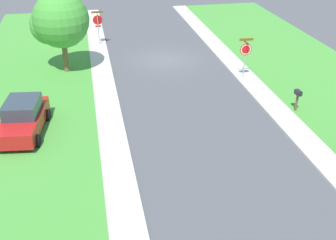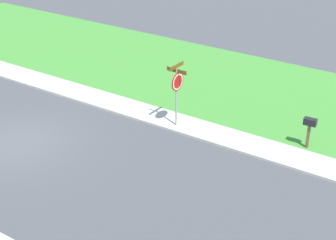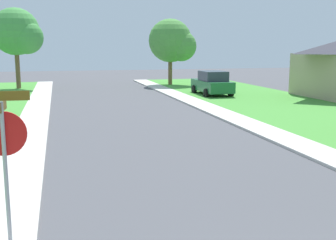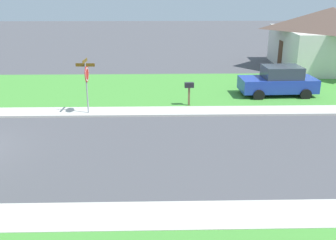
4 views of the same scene
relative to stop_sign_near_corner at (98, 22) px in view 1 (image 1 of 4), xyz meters
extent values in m
plane|color=#4C4C51|center=(-4.52, 4.48, -1.88)|extent=(120.00, 120.00, 0.00)
cube|color=beige|center=(0.18, 16.48, -1.83)|extent=(1.40, 56.00, 0.10)
cube|color=#479338|center=(4.88, 16.48, -1.84)|extent=(8.00, 56.00, 0.08)
cube|color=beige|center=(-9.22, 16.48, -1.83)|extent=(1.40, 56.00, 0.10)
cylinder|color=#9E9EA3|center=(0.00, 0.03, -0.58)|extent=(0.07, 0.07, 2.60)
cylinder|color=red|center=(0.00, -0.02, 0.17)|extent=(0.76, 0.03, 0.76)
cylinder|color=white|center=(0.00, -0.04, 0.17)|extent=(0.67, 0.01, 0.67)
cylinder|color=red|center=(0.00, -0.04, 0.17)|extent=(0.55, 0.01, 0.55)
cube|color=brown|center=(0.00, 0.03, 0.81)|extent=(0.92, 0.02, 0.16)
cube|color=brown|center=(0.00, 0.03, 0.62)|extent=(0.02, 0.92, 0.16)
cube|color=red|center=(0.00, -0.02, -0.33)|extent=(0.44, 0.02, 0.14)
cylinder|color=#9E9EA3|center=(-8.95, 8.97, -0.58)|extent=(0.07, 0.07, 2.60)
cylinder|color=red|center=(-8.95, 9.02, 0.17)|extent=(0.76, 0.07, 0.76)
cylinder|color=white|center=(-8.95, 9.04, 0.17)|extent=(0.67, 0.04, 0.67)
cylinder|color=red|center=(-8.95, 9.04, 0.17)|extent=(0.55, 0.03, 0.55)
cube|color=brown|center=(-8.95, 8.97, 0.81)|extent=(0.92, 0.07, 0.16)
cube|color=brown|center=(-8.95, 8.97, 0.62)|extent=(0.07, 0.92, 0.16)
cube|color=red|center=(4.51, 13.58, -1.18)|extent=(2.33, 4.49, 0.76)
cube|color=#2D3842|center=(4.49, 13.38, -0.46)|extent=(1.85, 2.29, 0.68)
cylinder|color=black|center=(3.79, 15.01, -1.56)|extent=(0.32, 0.67, 0.64)
cylinder|color=black|center=(3.45, 12.37, -1.56)|extent=(0.32, 0.67, 0.64)
cylinder|color=black|center=(5.24, 12.14, -1.56)|extent=(0.32, 0.67, 0.64)
cylinder|color=brown|center=(2.51, 5.44, -0.70)|extent=(0.36, 0.36, 2.35)
sphere|color=green|center=(2.51, 5.44, 1.75)|extent=(3.66, 3.66, 3.66)
sphere|color=green|center=(3.33, 4.89, 1.30)|extent=(2.56, 2.56, 2.56)
cube|color=brown|center=(-10.17, 14.06, -1.35)|extent=(0.10, 0.10, 1.05)
cube|color=black|center=(-10.17, 14.06, -0.70)|extent=(0.27, 0.49, 0.26)
camera|label=1|loc=(0.98, 32.99, 8.89)|focal=44.32mm
camera|label=2|loc=(6.70, 18.62, 8.34)|focal=54.72mm
camera|label=3|loc=(-8.03, 1.66, 1.61)|focal=44.98mm
camera|label=4|loc=(9.25, 12.48, 4.14)|focal=40.98mm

